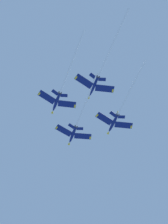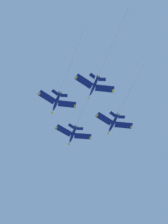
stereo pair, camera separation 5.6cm
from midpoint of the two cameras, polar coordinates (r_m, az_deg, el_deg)
jet_lead at (r=171.07m, az=-1.13°, el=-1.85°), size 27.59×40.25×11.02m
jet_left_wing at (r=161.36m, az=-3.94°, el=3.97°), size 27.16×42.17×11.86m
jet_right_wing at (r=165.05m, az=6.21°, el=0.32°), size 26.48×39.94×10.52m
jet_slot at (r=154.13m, az=2.88°, el=7.10°), size 27.26×41.87×12.72m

